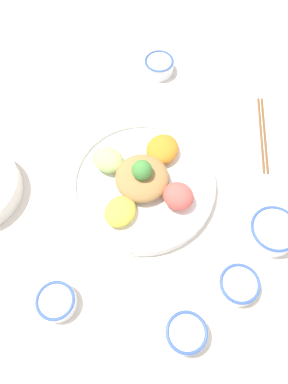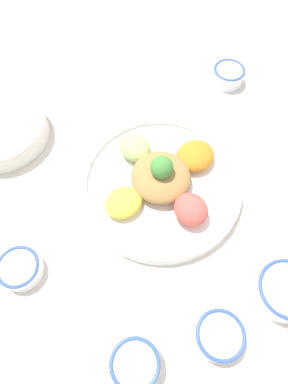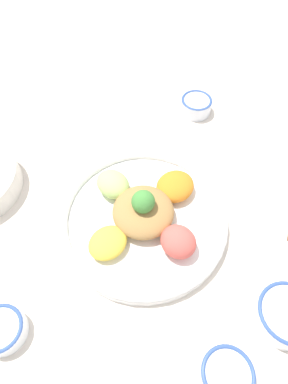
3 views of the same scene
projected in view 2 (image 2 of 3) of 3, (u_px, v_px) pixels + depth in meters
name	position (u px, v px, depth m)	size (l,w,h in m)	color
ground_plane	(164.00, 182.00, 0.75)	(2.40, 2.40, 0.00)	silver
salad_platter	(161.00, 181.00, 0.72)	(0.37, 0.37, 0.11)	white
sauce_bowl_red	(285.00, 291.00, 0.61)	(0.11, 0.11, 0.05)	white
rice_bowl_blue	(135.00, 364.00, 0.56)	(0.09, 0.09, 0.05)	white
sauce_bowl_dark	(20.00, 268.00, 0.64)	(0.09, 0.09, 0.04)	white
rice_bowl_plain	(219.00, 336.00, 0.58)	(0.09, 0.09, 0.04)	white
sauce_bowl_far	(228.00, 75.00, 0.88)	(0.09, 0.09, 0.04)	white
side_serving_bowl	(0.00, 129.00, 0.78)	(0.23, 0.23, 0.06)	silver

